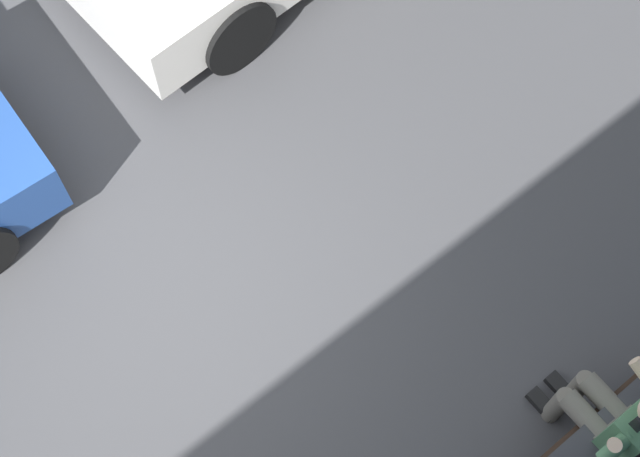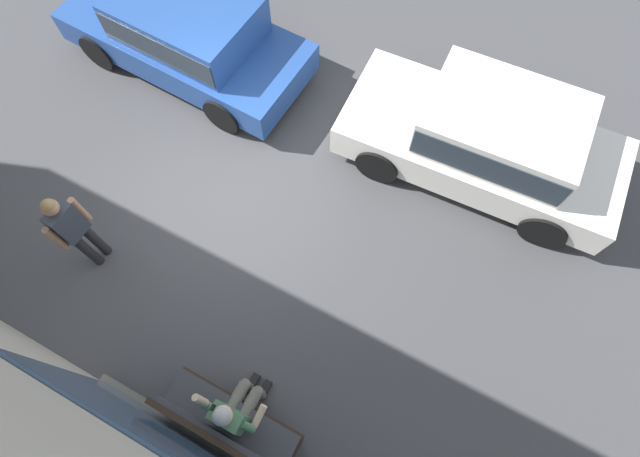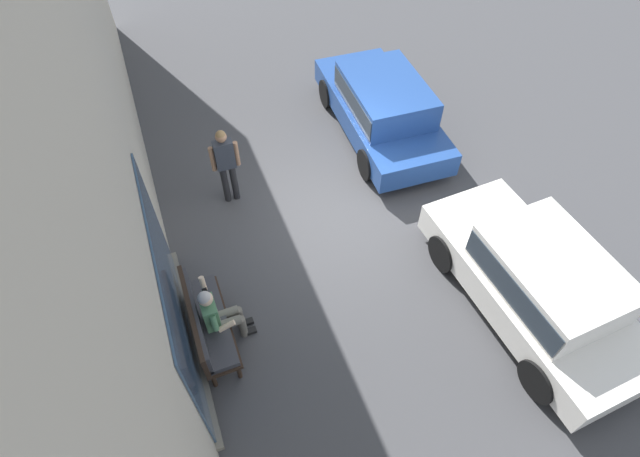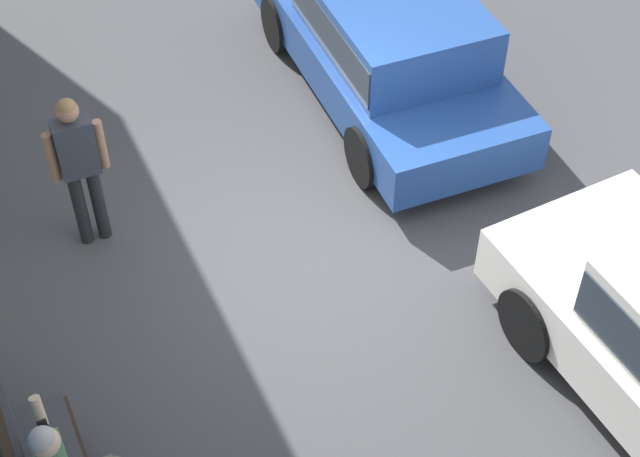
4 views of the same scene
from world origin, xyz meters
TOP-DOWN VIEW (x-y plane):
  - ground_plane at (0.00, 0.00)m, footprint 60.00×60.00m
  - bench at (-1.83, 2.90)m, footprint 1.74×0.55m
  - person_on_phone at (-1.85, 2.67)m, footprint 0.73×0.74m

SIDE VIEW (x-z plane):
  - ground_plane at x=0.00m, z-range 0.00..0.00m
  - bench at x=-1.83m, z-range 0.07..1.07m
  - person_on_phone at x=-1.85m, z-range 0.03..1.37m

